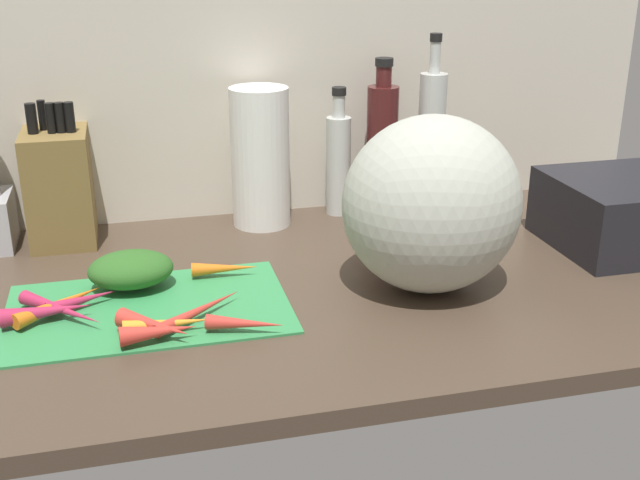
# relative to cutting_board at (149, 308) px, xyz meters

# --- Properties ---
(ground_plane) EXTENTS (1.70, 0.80, 0.03)m
(ground_plane) POSITION_rel_cutting_board_xyz_m (0.25, 0.06, -0.02)
(ground_plane) COLOR #47382B
(wall_back) EXTENTS (1.70, 0.03, 0.60)m
(wall_back) POSITION_rel_cutting_board_xyz_m (0.25, 0.44, 0.30)
(wall_back) COLOR beige
(wall_back) RESTS_ON ground_plane
(cutting_board) EXTENTS (0.44, 0.28, 0.01)m
(cutting_board) POSITION_rel_cutting_board_xyz_m (0.00, 0.00, 0.00)
(cutting_board) COLOR #338C4C
(cutting_board) RESTS_ON ground_plane
(carrot_0) EXTENTS (0.11, 0.04, 0.03)m
(carrot_0) POSITION_rel_cutting_board_xyz_m (0.01, -0.12, 0.02)
(carrot_0) COLOR red
(carrot_0) RESTS_ON cutting_board
(carrot_1) EXTENTS (0.13, 0.14, 0.02)m
(carrot_1) POSITION_rel_cutting_board_xyz_m (-0.13, -0.01, 0.02)
(carrot_1) COLOR #B2264C
(carrot_1) RESTS_ON cutting_board
(carrot_2) EXTENTS (0.13, 0.05, 0.03)m
(carrot_2) POSITION_rel_cutting_board_xyz_m (-0.15, -0.02, 0.02)
(carrot_2) COLOR #B2264C
(carrot_2) RESTS_ON cutting_board
(carrot_3) EXTENTS (0.11, 0.10, 0.03)m
(carrot_3) POSITION_rel_cutting_board_xyz_m (0.00, -0.10, 0.02)
(carrot_3) COLOR red
(carrot_3) RESTS_ON cutting_board
(carrot_4) EXTENTS (0.12, 0.06, 0.02)m
(carrot_4) POSITION_rel_cutting_board_xyz_m (0.13, -0.12, 0.02)
(carrot_4) COLOR red
(carrot_4) RESTS_ON cutting_board
(carrot_5) EXTENTS (0.15, 0.13, 0.02)m
(carrot_5) POSITION_rel_cutting_board_xyz_m (0.07, -0.06, 0.01)
(carrot_5) COLOR red
(carrot_5) RESTS_ON cutting_board
(carrot_6) EXTENTS (0.14, 0.12, 0.02)m
(carrot_6) POSITION_rel_cutting_board_xyz_m (-0.13, 0.01, 0.02)
(carrot_6) COLOR orange
(carrot_6) RESTS_ON cutting_board
(carrot_7) EXTENTS (0.11, 0.04, 0.02)m
(carrot_7) POSITION_rel_cutting_board_xyz_m (0.13, 0.09, 0.02)
(carrot_7) COLOR orange
(carrot_7) RESTS_ON cutting_board
(carrot_8) EXTENTS (0.13, 0.02, 0.02)m
(carrot_8) POSITION_rel_cutting_board_xyz_m (0.02, -0.10, 0.02)
(carrot_8) COLOR orange
(carrot_8) RESTS_ON cutting_board
(carrot_9) EXTENTS (0.11, 0.06, 0.02)m
(carrot_9) POSITION_rel_cutting_board_xyz_m (-0.10, 0.02, 0.01)
(carrot_9) COLOR #B2264C
(carrot_9) RESTS_ON cutting_board
(carrot_greens_pile) EXTENTS (0.14, 0.11, 0.06)m
(carrot_greens_pile) POSITION_rel_cutting_board_xyz_m (-0.02, 0.08, 0.03)
(carrot_greens_pile) COLOR #2D6023
(carrot_greens_pile) RESTS_ON cutting_board
(winter_squash) EXTENTS (0.29, 0.27, 0.29)m
(winter_squash) POSITION_rel_cutting_board_xyz_m (0.46, -0.02, 0.14)
(winter_squash) COLOR #B2B7A8
(winter_squash) RESTS_ON ground_plane
(knife_block) EXTENTS (0.12, 0.16, 0.27)m
(knife_block) POSITION_rel_cutting_board_xyz_m (-0.14, 0.35, 0.11)
(knife_block) COLOR brown
(knife_block) RESTS_ON ground_plane
(paper_towel_roll) EXTENTS (0.12, 0.12, 0.28)m
(paper_towel_roll) POSITION_rel_cutting_board_xyz_m (0.24, 0.35, 0.13)
(paper_towel_roll) COLOR white
(paper_towel_roll) RESTS_ON ground_plane
(bottle_0) EXTENTS (0.05, 0.05, 0.27)m
(bottle_0) POSITION_rel_cutting_board_xyz_m (0.41, 0.38, 0.11)
(bottle_0) COLOR silver
(bottle_0) RESTS_ON ground_plane
(bottle_1) EXTENTS (0.06, 0.06, 0.32)m
(bottle_1) POSITION_rel_cutting_board_xyz_m (0.50, 0.36, 0.14)
(bottle_1) COLOR #471919
(bottle_1) RESTS_ON ground_plane
(bottle_2) EXTENTS (0.06, 0.06, 0.37)m
(bottle_2) POSITION_rel_cutting_board_xyz_m (0.60, 0.33, 0.15)
(bottle_2) COLOR silver
(bottle_2) RESTS_ON ground_plane
(dish_rack) EXTENTS (0.26, 0.25, 0.13)m
(dish_rack) POSITION_rel_cutting_board_xyz_m (0.88, 0.07, 0.06)
(dish_rack) COLOR black
(dish_rack) RESTS_ON ground_plane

